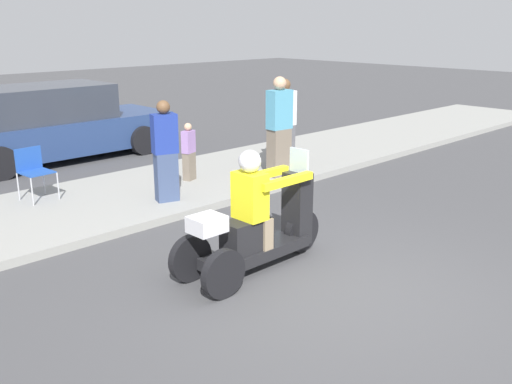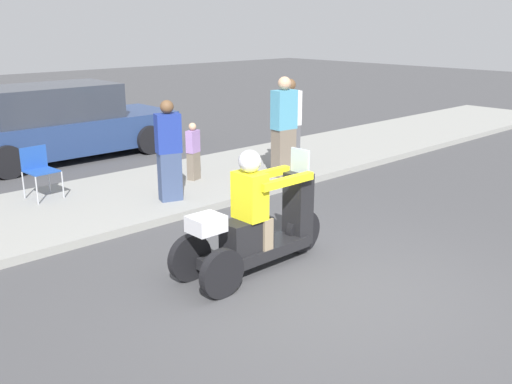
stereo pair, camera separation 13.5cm
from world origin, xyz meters
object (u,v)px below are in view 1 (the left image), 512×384
(folding_chair_set_back, at_px, (33,168))
(parked_car_lot_far, at_px, (53,125))
(spectator_near_curb, at_px, (165,153))
(spectator_with_child, at_px, (279,129))
(spectator_end_of_line, at_px, (284,125))
(motorcycle_trike, at_px, (256,227))
(spectator_far_back, at_px, (189,153))

(folding_chair_set_back, bearing_deg, parked_car_lot_far, 59.74)
(spectator_near_curb, bearing_deg, spectator_with_child, -4.19)
(spectator_end_of_line, bearing_deg, folding_chair_set_back, 163.42)
(parked_car_lot_far, bearing_deg, folding_chair_set_back, -120.26)
(folding_chair_set_back, bearing_deg, spectator_near_curb, -46.60)
(motorcycle_trike, distance_m, spectator_far_back, 3.79)
(parked_car_lot_far, bearing_deg, spectator_with_child, -64.77)
(spectator_with_child, bearing_deg, spectator_far_back, 146.01)
(spectator_far_back, bearing_deg, folding_chair_set_back, 161.99)
(motorcycle_trike, bearing_deg, spectator_far_back, 64.64)
(spectator_end_of_line, xyz_separation_m, folding_chair_set_back, (-4.40, 1.31, -0.32))
(spectator_near_curb, height_order, spectator_end_of_line, spectator_end_of_line)
(spectator_near_curb, height_order, spectator_far_back, spectator_near_curb)
(folding_chair_set_back, bearing_deg, motorcycle_trike, -78.61)
(spectator_with_child, distance_m, spectator_end_of_line, 0.70)
(spectator_near_curb, distance_m, spectator_far_back, 1.29)
(spectator_with_child, bearing_deg, spectator_end_of_line, 36.04)
(spectator_end_of_line, bearing_deg, spectator_near_curb, -175.37)
(motorcycle_trike, distance_m, spectator_near_curb, 2.78)
(folding_chair_set_back, bearing_deg, spectator_far_back, -18.01)
(spectator_near_curb, relative_size, spectator_far_back, 1.55)
(spectator_near_curb, relative_size, folding_chair_set_back, 1.94)
(motorcycle_trike, distance_m, spectator_with_child, 3.93)
(spectator_end_of_line, relative_size, parked_car_lot_far, 0.35)
(spectator_with_child, xyz_separation_m, spectator_far_back, (-1.36, 0.92, -0.38))
(motorcycle_trike, relative_size, spectator_end_of_line, 1.24)
(motorcycle_trike, distance_m, spectator_end_of_line, 4.62)
(motorcycle_trike, distance_m, parked_car_lot_far, 7.15)
(motorcycle_trike, bearing_deg, spectator_end_of_line, 39.46)
(spectator_with_child, bearing_deg, folding_chair_set_back, 155.83)
(spectator_end_of_line, xyz_separation_m, parked_car_lot_far, (-2.73, 4.18, -0.20))
(spectator_with_child, relative_size, spectator_end_of_line, 1.06)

